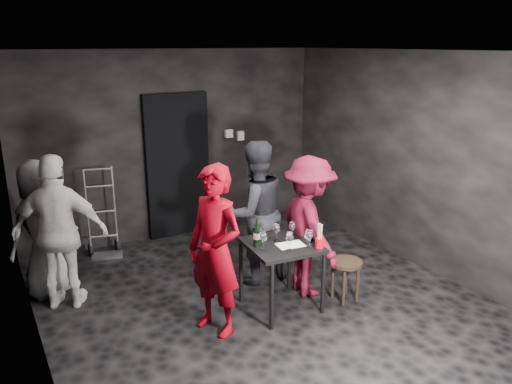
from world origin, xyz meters
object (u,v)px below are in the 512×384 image
server_red (215,240)px  man_maroon (309,222)px  tasting_table (282,252)px  wine_bottle (257,236)px  bystander_cream (59,223)px  stool (346,269)px  hand_truck (105,239)px  bystander_grey (43,225)px  breadstick_cup (320,236)px  woman_black (255,203)px

server_red → man_maroon: (1.25, 0.19, -0.11)m
tasting_table → wine_bottle: wine_bottle is taller
bystander_cream → wine_bottle: 2.09m
stool → bystander_cream: bearing=152.1°
hand_truck → bystander_cream: (-0.70, -1.17, 0.74)m
stool → hand_truck: bearing=127.6°
tasting_table → man_maroon: size_ratio=0.44×
bystander_grey → breadstick_cup: bystander_grey is taller
bystander_grey → wine_bottle: 2.42m
stool → breadstick_cup: bearing=-171.0°
tasting_table → stool: tasting_table is taller
stool → man_maroon: bearing=124.8°
bystander_cream → man_maroon: bearing=-176.6°
man_maroon → wine_bottle: bearing=104.2°
woman_black → breadstick_cup: 1.05m
hand_truck → man_maroon: man_maroon is taller
woman_black → bystander_grey: bearing=-19.7°
server_red → bystander_grey: bearing=-163.4°
stool → man_maroon: (-0.25, 0.36, 0.48)m
man_maroon → breadstick_cup: bearing=165.0°
hand_truck → bystander_grey: bystander_grey is taller
hand_truck → woman_black: size_ratio=0.62×
tasting_table → bystander_cream: 2.37m
breadstick_cup → wine_bottle: bearing=146.9°
hand_truck → tasting_table: size_ratio=1.61×
stool → woman_black: woman_black is taller
server_red → bystander_cream: server_red is taller
stool → man_maroon: size_ratio=0.27×
man_maroon → wine_bottle: man_maroon is taller
stool → breadstick_cup: 0.67m
tasting_table → bystander_cream: bystander_cream is taller
stool → woman_black: (-0.62, 0.96, 0.60)m
server_red → breadstick_cup: (1.07, -0.24, -0.09)m
bystander_grey → breadstick_cup: 3.06m
server_red → woman_black: woman_black is taller
stool → breadstick_cup: breadstick_cup is taller
tasting_table → server_red: server_red is taller
bystander_grey → breadstick_cup: size_ratio=5.92×
stool → bystander_grey: (-2.83, 1.83, 0.45)m
wine_bottle → breadstick_cup: bearing=-33.1°
stool → woman_black: size_ratio=0.24×
bystander_cream → bystander_grey: (-0.11, 0.40, -0.13)m
bystander_cream → wine_bottle: bystander_cream is taller
hand_truck → man_maroon: size_ratio=0.71×
hand_truck → tasting_table: bearing=-45.8°
hand_truck → server_red: (0.51, -2.44, 0.75)m
tasting_table → wine_bottle: 0.35m
tasting_table → woman_black: woman_black is taller
breadstick_cup → woman_black: bearing=99.9°
tasting_table → woman_black: (0.10, 0.74, 0.33)m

